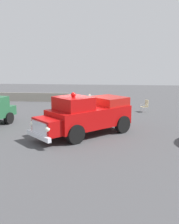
{
  "coord_description": "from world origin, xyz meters",
  "views": [
    {
      "loc": [
        2.13,
        -16.6,
        4.48
      ],
      "look_at": [
        0.6,
        -0.6,
        1.34
      ],
      "focal_mm": 44.98,
      "sensor_mm": 36.0,
      "label": 1
    }
  ],
  "objects": [
    {
      "name": "background_fence",
      "position": [
        -7.77,
        11.35,
        0.45
      ],
      "size": [
        10.26,
        0.12,
        0.9
      ],
      "color": "#A8A393",
      "rests_on": "ground"
    },
    {
      "name": "spectator_standing",
      "position": [
        2.26,
        3.13,
        0.96
      ],
      "size": [
        0.64,
        0.37,
        1.68
      ],
      "color": "#2D334C",
      "rests_on": "ground"
    },
    {
      "name": "classic_hot_rod",
      "position": [
        0.54,
        4.92,
        0.75
      ],
      "size": [
        2.93,
        4.69,
        1.46
      ],
      "color": "black",
      "rests_on": "ground"
    },
    {
      "name": "lawn_chair_by_car",
      "position": [
        -1.48,
        2.86,
        0.59
      ],
      "size": [
        0.69,
        0.69,
        1.02
      ],
      "color": "#B7BABF",
      "rests_on": "ground"
    },
    {
      "name": "ground_plane",
      "position": [
        0.0,
        0.0,
        0.0
      ],
      "size": [
        60.0,
        60.0,
        0.0
      ],
      "primitive_type": "plane",
      "color": "#424244"
    },
    {
      "name": "spectator_seated",
      "position": [
        -0.21,
        7.82,
        0.7
      ],
      "size": [
        0.48,
        0.6,
        1.29
      ],
      "color": "#383842",
      "rests_on": "ground"
    },
    {
      "name": "lawn_chair_spare",
      "position": [
        4.57,
        6.67,
        0.59
      ],
      "size": [
        0.66,
        0.65,
        1.02
      ],
      "color": "#B7BABF",
      "rests_on": "ground"
    },
    {
      "name": "vintage_fire_truck",
      "position": [
        0.43,
        -0.76,
        1.2
      ],
      "size": [
        5.77,
        5.72,
        2.59
      ],
      "color": "black",
      "rests_on": "ground"
    },
    {
      "name": "lawn_chair_near_truck",
      "position": [
        -0.24,
        7.95,
        0.59
      ],
      "size": [
        0.6,
        0.59,
        1.02
      ],
      "color": "#B7BABF",
      "rests_on": "ground"
    }
  ]
}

